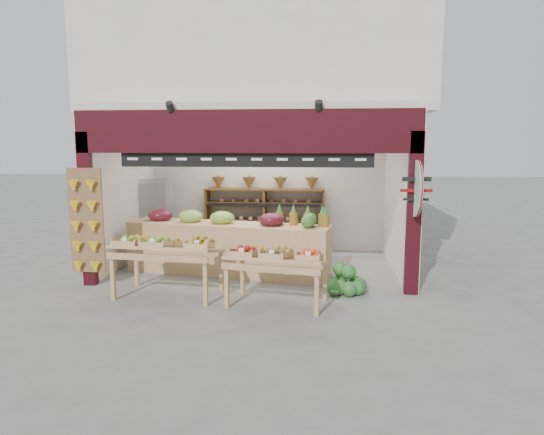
{
  "coord_description": "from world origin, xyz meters",
  "views": [
    {
      "loc": [
        1.24,
        -8.96,
        2.43
      ],
      "look_at": [
        0.37,
        -0.2,
        1.11
      ],
      "focal_mm": 32.0,
      "sensor_mm": 36.0,
      "label": 1
    }
  ],
  "objects_px": {
    "display_table_left": "(162,246)",
    "watermelon_pile": "(346,283)",
    "mid_counter": "(227,246)",
    "refrigerator": "(158,215)",
    "back_shelving": "(265,206)",
    "cardboard_stack": "(197,250)",
    "display_table_right": "(274,257)"
  },
  "relations": [
    {
      "from": "back_shelving",
      "to": "display_table_right",
      "type": "distance_m",
      "value": 3.8
    },
    {
      "from": "mid_counter",
      "to": "display_table_left",
      "type": "relative_size",
      "value": 2.28
    },
    {
      "from": "mid_counter",
      "to": "watermelon_pile",
      "type": "xyz_separation_m",
      "value": [
        2.19,
        -1.02,
        -0.36
      ]
    },
    {
      "from": "back_shelving",
      "to": "cardboard_stack",
      "type": "relative_size",
      "value": 2.8
    },
    {
      "from": "display_table_left",
      "to": "watermelon_pile",
      "type": "bearing_deg",
      "value": 7.03
    },
    {
      "from": "refrigerator",
      "to": "watermelon_pile",
      "type": "relative_size",
      "value": 2.53
    },
    {
      "from": "display_table_right",
      "to": "watermelon_pile",
      "type": "bearing_deg",
      "value": 30.26
    },
    {
      "from": "cardboard_stack",
      "to": "mid_counter",
      "type": "bearing_deg",
      "value": -46.94
    },
    {
      "from": "display_table_left",
      "to": "display_table_right",
      "type": "distance_m",
      "value": 1.88
    },
    {
      "from": "back_shelving",
      "to": "refrigerator",
      "type": "relative_size",
      "value": 1.6
    },
    {
      "from": "mid_counter",
      "to": "display_table_left",
      "type": "distance_m",
      "value": 1.63
    },
    {
      "from": "refrigerator",
      "to": "watermelon_pile",
      "type": "xyz_separation_m",
      "value": [
        4.09,
        -2.7,
        -0.68
      ]
    },
    {
      "from": "cardboard_stack",
      "to": "watermelon_pile",
      "type": "bearing_deg",
      "value": -32.16
    },
    {
      "from": "refrigerator",
      "to": "mid_counter",
      "type": "distance_m",
      "value": 2.55
    },
    {
      "from": "mid_counter",
      "to": "display_table_right",
      "type": "xyz_separation_m",
      "value": [
        1.05,
        -1.69,
        0.21
      ]
    },
    {
      "from": "display_table_right",
      "to": "cardboard_stack",
      "type": "bearing_deg",
      "value": 126.02
    },
    {
      "from": "display_table_left",
      "to": "cardboard_stack",
      "type": "bearing_deg",
      "value": 90.05
    },
    {
      "from": "cardboard_stack",
      "to": "display_table_right",
      "type": "height_order",
      "value": "display_table_right"
    },
    {
      "from": "watermelon_pile",
      "to": "mid_counter",
      "type": "bearing_deg",
      "value": 154.98
    },
    {
      "from": "refrigerator",
      "to": "watermelon_pile",
      "type": "distance_m",
      "value": 4.95
    },
    {
      "from": "refrigerator",
      "to": "cardboard_stack",
      "type": "bearing_deg",
      "value": -42.4
    },
    {
      "from": "back_shelving",
      "to": "refrigerator",
      "type": "bearing_deg",
      "value": -170.8
    },
    {
      "from": "cardboard_stack",
      "to": "display_table_right",
      "type": "bearing_deg",
      "value": -53.98
    },
    {
      "from": "refrigerator",
      "to": "back_shelving",
      "type": "bearing_deg",
      "value": 3.38
    },
    {
      "from": "display_table_left",
      "to": "refrigerator",
      "type": "bearing_deg",
      "value": 109.71
    },
    {
      "from": "display_table_left",
      "to": "watermelon_pile",
      "type": "relative_size",
      "value": 2.56
    },
    {
      "from": "cardboard_stack",
      "to": "mid_counter",
      "type": "height_order",
      "value": "mid_counter"
    },
    {
      "from": "cardboard_stack",
      "to": "back_shelving",
      "type": "bearing_deg",
      "value": 42.98
    },
    {
      "from": "refrigerator",
      "to": "display_table_left",
      "type": "height_order",
      "value": "refrigerator"
    },
    {
      "from": "mid_counter",
      "to": "cardboard_stack",
      "type": "bearing_deg",
      "value": 133.06
    },
    {
      "from": "mid_counter",
      "to": "watermelon_pile",
      "type": "height_order",
      "value": "mid_counter"
    },
    {
      "from": "back_shelving",
      "to": "refrigerator",
      "type": "distance_m",
      "value": 2.42
    }
  ]
}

